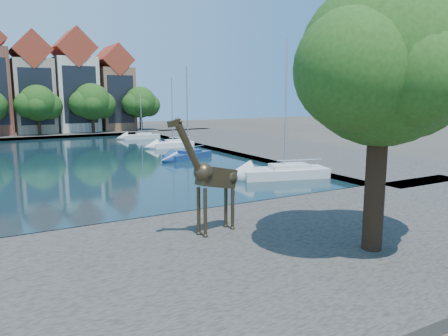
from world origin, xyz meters
name	(u,v)px	position (x,y,z in m)	size (l,w,h in m)	color
ground	(127,229)	(0.00, 0.00, 0.00)	(160.00, 160.00, 0.00)	#38332B
water_basin	(53,163)	(0.00, 24.00, 0.04)	(38.00, 50.00, 0.08)	black
near_quay	(183,274)	(0.00, -7.00, 0.25)	(50.00, 14.00, 0.50)	#4A4640
far_quay	(22,134)	(0.00, 56.00, 0.25)	(60.00, 16.00, 0.50)	#4A4640
right_quay	(264,146)	(25.00, 24.00, 0.25)	(14.00, 52.00, 0.50)	#4A4640
plane_tree	(384,69)	(7.62, -9.01, 7.67)	(8.32, 6.40, 10.62)	#332114
townhouse_east_inner	(32,87)	(2.00, 55.99, 7.73)	(5.94, 9.18, 15.79)	tan
townhouse_east_mid	(74,85)	(8.50, 55.99, 8.10)	(6.43, 9.18, 16.65)	beige
townhouse_east_end	(113,91)	(15.00, 55.99, 7.11)	(5.44, 9.18, 14.43)	#885D41
far_tree_mid_east	(38,104)	(2.10, 50.49, 5.13)	(7.02, 5.40, 7.52)	#332114
far_tree_east	(93,103)	(10.11, 50.49, 5.24)	(7.54, 5.80, 7.84)	#332114
far_tree_far_east	(141,103)	(18.09, 50.49, 5.08)	(6.76, 5.20, 7.36)	#332114
giraffe_statue	(212,177)	(2.78, -3.99, 3.08)	(3.65, 1.23, 5.26)	#3A2F1D
sailboat_right_a	(284,170)	(15.00, 6.72, 0.66)	(7.39, 4.22, 10.77)	silver
sailboat_right_b	(188,154)	(12.58, 19.90, 0.57)	(5.80, 3.96, 9.41)	navy
sailboat_right_c	(173,143)	(14.97, 29.57, 0.59)	(5.12, 1.84, 8.56)	white
sailboat_right_d	(142,136)	(15.00, 41.47, 0.54)	(5.39, 2.59, 6.68)	silver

